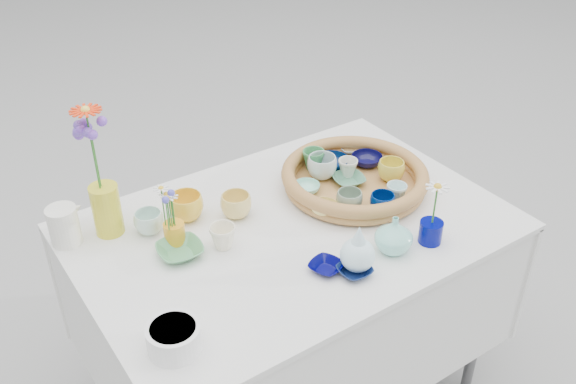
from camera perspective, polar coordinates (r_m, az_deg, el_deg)
wicker_tray at (r=2.08m, az=5.94°, el=1.21°), size 0.47×0.47×0.08m
tray_ceramic_0 at (r=2.16m, az=3.92°, el=2.59°), size 0.13×0.13×0.04m
tray_ceramic_1 at (r=2.19m, az=7.02°, el=2.84°), size 0.11×0.11×0.03m
tray_ceramic_2 at (r=2.11m, az=9.15°, el=1.89°), size 0.09×0.09×0.07m
tray_ceramic_3 at (r=2.08m, az=5.42°, el=1.08°), size 0.12×0.12×0.02m
tray_ceramic_4 at (r=1.94m, az=5.47°, el=-0.78°), size 0.09×0.09×0.06m
tray_ceramic_5 at (r=2.03m, az=1.67°, el=0.37°), size 0.11×0.11×0.03m
tray_ceramic_6 at (r=2.09m, az=3.03°, el=2.23°), size 0.11×0.11×0.08m
tray_ceramic_7 at (r=2.11m, az=5.34°, el=2.15°), size 0.08×0.08×0.06m
tray_ceramic_8 at (r=2.27m, az=5.68°, el=3.87°), size 0.11×0.11×0.02m
tray_ceramic_9 at (r=1.95m, az=8.38°, el=-0.97°), size 0.09×0.09×0.06m
tray_ceramic_10 at (r=1.94m, az=3.24°, el=-1.44°), size 0.11×0.11×0.03m
tray_ceramic_11 at (r=2.00m, az=9.61°, el=-0.10°), size 0.08×0.08×0.06m
tray_ceramic_12 at (r=2.14m, az=2.28°, el=2.88°), size 0.09×0.09×0.07m
loose_ceramic_0 at (r=1.95m, az=-9.03°, el=-1.32°), size 0.13×0.13×0.08m
loose_ceramic_1 at (r=1.94m, az=-4.64°, el=-1.21°), size 0.12×0.12×0.07m
loose_ceramic_2 at (r=1.82m, az=-9.58°, el=-5.17°), size 0.14×0.14×0.03m
loose_ceramic_3 at (r=1.82m, az=-5.82°, el=-3.99°), size 0.09×0.09×0.07m
loose_ceramic_4 at (r=1.75m, az=3.41°, el=-6.66°), size 0.11×0.11×0.02m
loose_ceramic_5 at (r=1.91m, az=-12.26°, el=-2.66°), size 0.10×0.10×0.07m
loose_ceramic_6 at (r=1.74m, az=5.94°, el=-7.00°), size 0.09×0.09×0.02m
fluted_bowl at (r=1.55m, az=-10.11°, el=-12.65°), size 0.17×0.17×0.07m
bud_vase_paleblue at (r=1.72m, az=6.25°, el=-4.93°), size 0.10×0.10×0.15m
bud_vase_seafoam at (r=1.81m, az=9.40°, el=-3.75°), size 0.13×0.13×0.11m
bud_vase_cobalt at (r=1.88m, az=12.56°, el=-3.48°), size 0.08×0.08×0.07m
single_daisy at (r=1.83m, az=12.93°, el=-1.14°), size 0.09×0.09×0.14m
tall_vase_yellow at (r=1.92m, az=-15.81°, el=-1.52°), size 0.09×0.09×0.16m
gerbera at (r=1.81m, az=-16.94°, el=3.53°), size 0.10×0.10×0.26m
hydrangea at (r=1.84m, az=-16.74°, el=2.89°), size 0.09×0.09×0.25m
white_pitcher at (r=1.92m, az=-19.29°, el=-2.85°), size 0.14×0.12×0.12m
daisy_cup at (r=1.86m, az=-10.05°, el=-3.62°), size 0.06×0.06×0.07m
daisy_posy at (r=1.80m, az=-10.68°, el=-1.32°), size 0.10×0.10×0.13m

